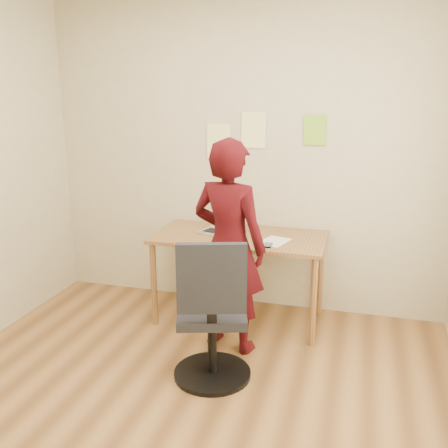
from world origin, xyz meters
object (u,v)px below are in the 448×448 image
(phone, at_px, (268,245))
(office_chair, at_px, (212,322))
(laptop, at_px, (223,226))
(desk, at_px, (240,246))
(person, at_px, (229,247))

(phone, bearing_deg, office_chair, -107.00)
(laptop, relative_size, phone, 3.42)
(desk, distance_m, phone, 0.36)
(person, bearing_deg, office_chair, 106.60)
(phone, bearing_deg, laptop, 146.49)
(laptop, xyz_separation_m, person, (0.20, -0.54, 0.00))
(office_chair, relative_size, person, 0.64)
(laptop, xyz_separation_m, office_chair, (0.22, -1.05, -0.36))
(laptop, xyz_separation_m, phone, (0.44, -0.28, -0.05))
(office_chair, bearing_deg, laptop, 84.99)
(laptop, height_order, person, person)
(desk, distance_m, office_chair, 1.00)
(laptop, relative_size, office_chair, 0.39)
(desk, bearing_deg, phone, -37.22)
(phone, distance_m, office_chair, 0.86)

